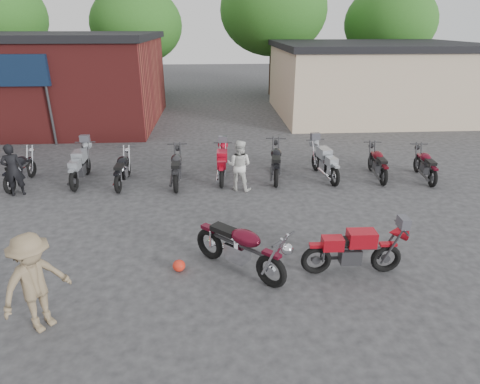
{
  "coord_description": "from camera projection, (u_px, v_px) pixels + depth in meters",
  "views": [
    {
      "loc": [
        -0.04,
        -6.81,
        4.71
      ],
      "look_at": [
        0.53,
        2.17,
        0.9
      ],
      "focal_mm": 30.0,
      "sensor_mm": 36.0,
      "label": 1
    }
  ],
  "objects": [
    {
      "name": "row_bike_6",
      "position": [
        325.0,
        161.0,
        12.99
      ],
      "size": [
        0.96,
        2.09,
        1.17
      ],
      "primitive_type": null,
      "rotation": [
        0.0,
        0.0,
        1.72
      ],
      "color": "#91979F",
      "rests_on": "ground"
    },
    {
      "name": "tree_2",
      "position": [
        273.0,
        28.0,
        26.83
      ],
      "size": [
        7.04,
        7.04,
        8.8
      ],
      "primitive_type": null,
      "color": "#205015",
      "rests_on": "ground"
    },
    {
      "name": "row_bike_3",
      "position": [
        177.0,
        166.0,
        12.52
      ],
      "size": [
        0.72,
        2.03,
        1.17
      ],
      "primitive_type": null,
      "rotation": [
        0.0,
        0.0,
        1.6
      ],
      "color": "black",
      "rests_on": "ground"
    },
    {
      "name": "helmet",
      "position": [
        179.0,
        266.0,
        8.21
      ],
      "size": [
        0.26,
        0.26,
        0.24
      ],
      "primitive_type": "ellipsoid",
      "rotation": [
        0.0,
        0.0,
        0.01
      ],
      "color": "red",
      "rests_on": "ground"
    },
    {
      "name": "row_bike_0",
      "position": [
        20.0,
        168.0,
        12.44
      ],
      "size": [
        0.7,
        1.93,
        1.1
      ],
      "primitive_type": null,
      "rotation": [
        0.0,
        0.0,
        1.53
      ],
      "color": "black",
      "rests_on": "ground"
    },
    {
      "name": "tree_1",
      "position": [
        138.0,
        39.0,
        26.58
      ],
      "size": [
        5.92,
        5.92,
        7.4
      ],
      "primitive_type": null,
      "color": "#205015",
      "rests_on": "ground"
    },
    {
      "name": "row_bike_8",
      "position": [
        426.0,
        163.0,
        12.9
      ],
      "size": [
        0.83,
        1.9,
        1.07
      ],
      "primitive_type": null,
      "rotation": [
        0.0,
        0.0,
        1.45
      ],
      "color": "#550A1A",
      "rests_on": "ground"
    },
    {
      "name": "row_bike_2",
      "position": [
        122.0,
        168.0,
        12.48
      ],
      "size": [
        0.64,
        1.89,
        1.1
      ],
      "primitive_type": null,
      "rotation": [
        0.0,
        0.0,
        1.56
      ],
      "color": "black",
      "rests_on": "ground"
    },
    {
      "name": "stucco_building",
      "position": [
        372.0,
        82.0,
        21.7
      ],
      "size": [
        10.0,
        8.0,
        3.5
      ],
      "primitive_type": "cube",
      "color": "tan",
      "rests_on": "ground"
    },
    {
      "name": "sportbike",
      "position": [
        354.0,
        248.0,
        7.98
      ],
      "size": [
        1.98,
        0.69,
        1.14
      ],
      "primitive_type": null,
      "rotation": [
        0.0,
        0.0,
        -0.02
      ],
      "color": "#A20D18",
      "rests_on": "ground"
    },
    {
      "name": "row_bike_1",
      "position": [
        80.0,
        164.0,
        12.64
      ],
      "size": [
        0.74,
        2.07,
        1.19
      ],
      "primitive_type": null,
      "rotation": [
        0.0,
        0.0,
        1.6
      ],
      "color": "gray",
      "rests_on": "ground"
    },
    {
      "name": "person_tan",
      "position": [
        35.0,
        283.0,
        6.4
      ],
      "size": [
        1.21,
        1.29,
        1.75
      ],
      "primitive_type": "imported",
      "rotation": [
        0.0,
        0.0,
        0.9
      ],
      "color": "#7B684C",
      "rests_on": "ground"
    },
    {
      "name": "row_bike_5",
      "position": [
        276.0,
        160.0,
        12.95
      ],
      "size": [
        0.95,
        2.17,
        1.21
      ],
      "primitive_type": null,
      "rotation": [
        0.0,
        0.0,
        1.44
      ],
      "color": "black",
      "rests_on": "ground"
    },
    {
      "name": "row_bike_7",
      "position": [
        378.0,
        162.0,
        13.02
      ],
      "size": [
        0.79,
        1.92,
        1.09
      ],
      "primitive_type": null,
      "rotation": [
        0.0,
        0.0,
        1.48
      ],
      "color": "#540A13",
      "rests_on": "ground"
    },
    {
      "name": "person_light",
      "position": [
        239.0,
        165.0,
        11.98
      ],
      "size": [
        0.91,
        0.82,
        1.55
      ],
      "primitive_type": "imported",
      "rotation": [
        0.0,
        0.0,
        2.77
      ],
      "color": "silver",
      "rests_on": "ground"
    },
    {
      "name": "ground",
      "position": [
        221.0,
        275.0,
        8.1
      ],
      "size": [
        90.0,
        90.0,
        0.0
      ],
      "primitive_type": "plane",
      "color": "#2C2C2E"
    },
    {
      "name": "vintage_motorcycle",
      "position": [
        240.0,
        245.0,
        7.96
      ],
      "size": [
        2.12,
        2.04,
        1.28
      ],
      "primitive_type": null,
      "rotation": [
        0.0,
        0.0,
        -0.75
      ],
      "color": "#510A1A",
      "rests_on": "ground"
    },
    {
      "name": "person_dark",
      "position": [
        13.0,
        170.0,
        11.59
      ],
      "size": [
        0.65,
        0.52,
        1.56
      ],
      "primitive_type": "imported",
      "rotation": [
        0.0,
        0.0,
        3.42
      ],
      "color": "black",
      "rests_on": "ground"
    },
    {
      "name": "tree_3",
      "position": [
        388.0,
        37.0,
        27.54
      ],
      "size": [
        6.08,
        6.08,
        7.6
      ],
      "primitive_type": null,
      "color": "#205015",
      "rests_on": "ground"
    },
    {
      "name": "row_bike_4",
      "position": [
        222.0,
        163.0,
        12.86
      ],
      "size": [
        0.74,
        1.95,
        1.11
      ],
      "primitive_type": null,
      "rotation": [
        0.0,
        0.0,
        1.52
      ],
      "color": "red",
      "rests_on": "ground"
    },
    {
      "name": "brick_building",
      "position": [
        31.0,
        83.0,
        19.66
      ],
      "size": [
        12.0,
        8.0,
        4.0
      ],
      "primitive_type": "cube",
      "color": "maroon",
      "rests_on": "ground"
    }
  ]
}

